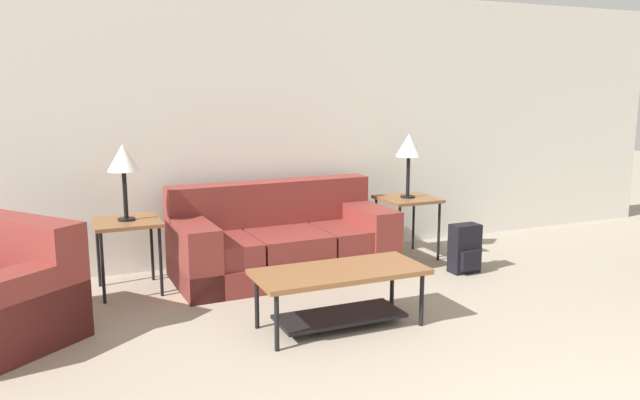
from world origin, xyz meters
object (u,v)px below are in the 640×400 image
at_px(table_lamp_right, 409,147).
at_px(couch, 282,242).
at_px(backpack, 465,249).
at_px(side_table_left, 127,227).
at_px(coffee_table, 340,284).
at_px(side_table_right, 407,204).
at_px(table_lamp_left, 123,160).

bearing_deg(table_lamp_right, couch, -177.90).
distance_m(table_lamp_right, backpack, 1.13).
bearing_deg(side_table_left, coffee_table, -48.01).
xyz_separation_m(side_table_right, backpack, (0.22, -0.67, -0.33)).
relative_size(couch, coffee_table, 1.62).
distance_m(coffee_table, table_lamp_right, 2.14).
height_order(side_table_right, table_lamp_left, table_lamp_left).
height_order(table_lamp_left, backpack, table_lamp_left).
height_order(side_table_left, backpack, side_table_left).
bearing_deg(table_lamp_left, backpack, -13.00).
distance_m(coffee_table, table_lamp_left, 2.06).
height_order(couch, table_lamp_right, table_lamp_right).
relative_size(table_lamp_left, table_lamp_right, 1.00).
height_order(coffee_table, backpack, backpack).
height_order(coffee_table, table_lamp_left, table_lamp_left).
relative_size(side_table_left, table_lamp_left, 0.97).
relative_size(couch, side_table_right, 3.24).
bearing_deg(table_lamp_right, side_table_left, -180.00).
bearing_deg(side_table_left, backpack, -13.00).
distance_m(table_lamp_left, table_lamp_right, 2.68).
bearing_deg(coffee_table, table_lamp_right, 45.18).
xyz_separation_m(couch, table_lamp_left, (-1.34, 0.05, 0.81)).
bearing_deg(table_lamp_left, table_lamp_right, 0.00).
distance_m(couch, table_lamp_left, 1.56).
xyz_separation_m(couch, side_table_left, (-1.34, 0.05, 0.25)).
bearing_deg(table_lamp_left, coffee_table, -48.01).
bearing_deg(backpack, table_lamp_right, 107.99).
relative_size(side_table_right, table_lamp_left, 0.97).
distance_m(side_table_left, side_table_right, 2.68).
xyz_separation_m(side_table_right, table_lamp_left, (-2.68, 0.00, 0.56)).
distance_m(side_table_left, backpack, 2.99).
bearing_deg(side_table_right, backpack, -72.01).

